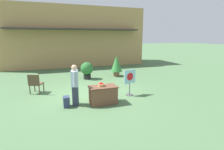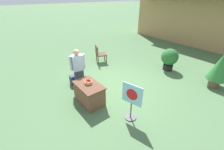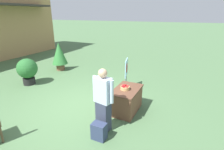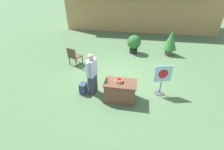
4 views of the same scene
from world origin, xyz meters
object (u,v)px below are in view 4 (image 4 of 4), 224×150
(apple_basket, at_px, (119,80))
(backpack, at_px, (83,88))
(poster_board, at_px, (162,79))
(potted_plant_near_left, at_px, (134,43))
(display_table, at_px, (120,91))
(person_visitor, at_px, (92,74))
(patio_chair, at_px, (74,55))
(potted_plant_near_right, at_px, (171,41))

(apple_basket, height_order, backpack, apple_basket)
(apple_basket, xyz_separation_m, backpack, (-1.42, 0.08, -0.60))
(backpack, xyz_separation_m, poster_board, (2.97, 0.48, 0.48))
(potted_plant_near_left, bearing_deg, backpack, -111.17)
(display_table, bearing_deg, apple_basket, 149.93)
(display_table, distance_m, apple_basket, 0.44)
(person_visitor, height_order, backpack, person_visitor)
(apple_basket, relative_size, person_visitor, 0.16)
(potted_plant_near_left, bearing_deg, display_table, -92.90)
(apple_basket, bearing_deg, patio_chair, 139.69)
(potted_plant_near_right, distance_m, potted_plant_near_left, 2.14)
(poster_board, xyz_separation_m, potted_plant_near_right, (0.87, 4.08, 0.16))
(display_table, distance_m, person_visitor, 1.22)
(apple_basket, distance_m, backpack, 1.54)
(display_table, relative_size, apple_basket, 4.29)
(apple_basket, height_order, potted_plant_near_right, potted_plant_near_right)
(display_table, bearing_deg, person_visitor, 169.81)
(display_table, relative_size, potted_plant_near_right, 0.79)
(backpack, bearing_deg, apple_basket, -3.38)
(display_table, bearing_deg, poster_board, 21.84)
(backpack, bearing_deg, potted_plant_near_right, 49.93)
(display_table, relative_size, poster_board, 0.93)
(apple_basket, bearing_deg, potted_plant_near_right, 62.48)
(backpack, height_order, potted_plant_near_left, potted_plant_near_left)
(person_visitor, height_order, potted_plant_near_left, person_visitor)
(backpack, xyz_separation_m, patio_chair, (-1.26, 2.19, 0.34))
(potted_plant_near_right, bearing_deg, apple_basket, -117.52)
(backpack, xyz_separation_m, potted_plant_near_left, (1.71, 4.40, 0.43))
(potted_plant_near_right, height_order, potted_plant_near_left, potted_plant_near_right)
(display_table, xyz_separation_m, poster_board, (1.49, 0.60, 0.32))
(patio_chair, bearing_deg, apple_basket, -107.71)
(person_visitor, xyz_separation_m, backpack, (-0.37, -0.08, -0.63))
(potted_plant_near_right, bearing_deg, person_visitor, -127.69)
(person_visitor, height_order, poster_board, person_visitor)
(apple_basket, bearing_deg, display_table, -30.07)
(potted_plant_near_left, bearing_deg, patio_chair, -143.29)
(display_table, xyz_separation_m, apple_basket, (-0.06, 0.04, 0.44))
(apple_basket, relative_size, patio_chair, 0.28)
(patio_chair, xyz_separation_m, potted_plant_near_right, (5.10, 2.37, 0.30))
(poster_board, distance_m, potted_plant_near_right, 4.17)
(poster_board, bearing_deg, backpack, -95.46)
(person_visitor, distance_m, potted_plant_near_right, 5.66)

